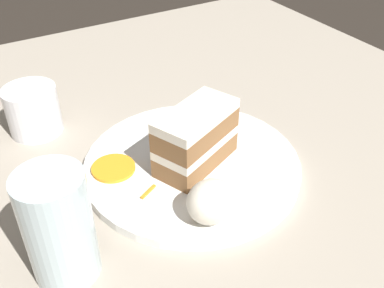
% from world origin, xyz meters
% --- Properties ---
extents(ground_plane, '(6.00, 6.00, 0.00)m').
position_xyz_m(ground_plane, '(0.00, 0.00, 0.00)').
color(ground_plane, black).
rests_on(ground_plane, ground).
extents(dining_table, '(1.11, 1.19, 0.03)m').
position_xyz_m(dining_table, '(0.00, 0.00, 0.02)').
color(dining_table, gray).
rests_on(dining_table, ground).
extents(plate, '(0.30, 0.30, 0.01)m').
position_xyz_m(plate, '(-0.02, -0.03, 0.04)').
color(plate, white).
rests_on(plate, dining_table).
extents(cake_slice, '(0.13, 0.10, 0.08)m').
position_xyz_m(cake_slice, '(-0.02, -0.03, 0.09)').
color(cake_slice, brown).
rests_on(cake_slice, plate).
extents(cream_dollop, '(0.06, 0.05, 0.05)m').
position_xyz_m(cream_dollop, '(0.02, 0.07, 0.07)').
color(cream_dollop, silver).
rests_on(cream_dollop, plate).
extents(orange_garnish, '(0.06, 0.06, 0.00)m').
position_xyz_m(orange_garnish, '(0.08, -0.07, 0.05)').
color(orange_garnish, orange).
rests_on(orange_garnish, plate).
extents(carrot_shreds_scatter, '(0.16, 0.14, 0.00)m').
position_xyz_m(carrot_shreds_scatter, '(-0.03, -0.08, 0.05)').
color(carrot_shreds_scatter, orange).
rests_on(carrot_shreds_scatter, plate).
extents(drinking_glass, '(0.07, 0.07, 0.13)m').
position_xyz_m(drinking_glass, '(0.18, 0.05, 0.09)').
color(drinking_glass, silver).
rests_on(drinking_glass, dining_table).
extents(coffee_mug, '(0.08, 0.08, 0.07)m').
position_xyz_m(coffee_mug, '(0.14, -0.23, 0.07)').
color(coffee_mug, white).
rests_on(coffee_mug, dining_table).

